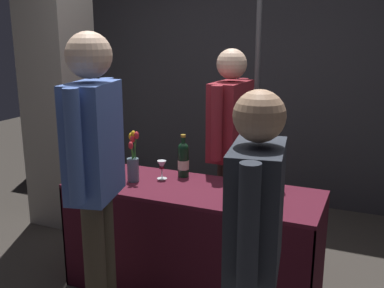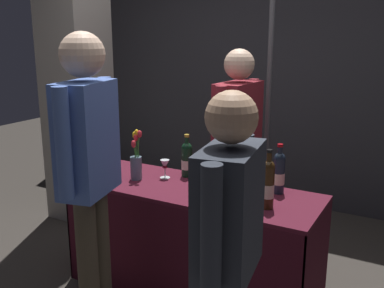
# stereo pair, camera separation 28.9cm
# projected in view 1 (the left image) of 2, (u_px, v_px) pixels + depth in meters

# --- Properties ---
(back_partition) EXTENTS (6.13, 0.12, 2.58)m
(back_partition) POSITION_uv_depth(u_px,v_px,m) (268.00, 79.00, 4.62)
(back_partition) COLOR #2D2D33
(back_partition) RESTS_ON ground_plane
(concrete_pillar) EXTENTS (0.49, 0.49, 3.51)m
(concrete_pillar) POSITION_uv_depth(u_px,v_px,m) (55.00, 33.00, 3.95)
(concrete_pillar) COLOR gray
(concrete_pillar) RESTS_ON ground_plane
(tasting_table) EXTENTS (1.71, 0.60, 0.76)m
(tasting_table) POSITION_uv_depth(u_px,v_px,m) (192.00, 222.00, 3.03)
(tasting_table) COLOR #4C1423
(tasting_table) RESTS_ON ground_plane
(featured_wine_bottle) EXTENTS (0.08, 0.08, 0.32)m
(featured_wine_bottle) POSITION_uv_depth(u_px,v_px,m) (278.00, 169.00, 2.90)
(featured_wine_bottle) COLOR #192333
(featured_wine_bottle) RESTS_ON tasting_table
(display_bottle_0) EXTENTS (0.08, 0.08, 0.31)m
(display_bottle_0) POSITION_uv_depth(u_px,v_px,m) (183.00, 159.00, 3.17)
(display_bottle_0) COLOR black
(display_bottle_0) RESTS_ON tasting_table
(display_bottle_1) EXTENTS (0.07, 0.07, 0.36)m
(display_bottle_1) POSITION_uv_depth(u_px,v_px,m) (273.00, 181.00, 2.64)
(display_bottle_1) COLOR #38230F
(display_bottle_1) RESTS_ON tasting_table
(display_bottle_2) EXTENTS (0.08, 0.08, 0.34)m
(display_bottle_2) POSITION_uv_depth(u_px,v_px,m) (236.00, 178.00, 2.69)
(display_bottle_2) COLOR black
(display_bottle_2) RESTS_ON tasting_table
(display_bottle_3) EXTENTS (0.07, 0.07, 0.35)m
(display_bottle_3) POSITION_uv_depth(u_px,v_px,m) (92.00, 162.00, 3.04)
(display_bottle_3) COLOR #38230F
(display_bottle_3) RESTS_ON tasting_table
(wine_glass_near_vendor) EXTENTS (0.07, 0.07, 0.13)m
(wine_glass_near_vendor) POSITION_uv_depth(u_px,v_px,m) (162.00, 166.00, 3.13)
(wine_glass_near_vendor) COLOR silver
(wine_glass_near_vendor) RESTS_ON tasting_table
(flower_vase) EXTENTS (0.09, 0.09, 0.35)m
(flower_vase) POSITION_uv_depth(u_px,v_px,m) (133.00, 163.00, 3.07)
(flower_vase) COLOR slate
(flower_vase) RESTS_ON tasting_table
(vendor_presenter) EXTENTS (0.23, 0.62, 1.65)m
(vendor_presenter) POSITION_uv_depth(u_px,v_px,m) (230.00, 135.00, 3.42)
(vendor_presenter) COLOR #4C4233
(vendor_presenter) RESTS_ON ground_plane
(taster_foreground_right) EXTENTS (0.27, 0.57, 1.55)m
(taster_foreground_right) POSITION_uv_depth(u_px,v_px,m) (255.00, 238.00, 1.89)
(taster_foreground_right) COLOR #2D3347
(taster_foreground_right) RESTS_ON ground_plane
(taster_foreground_left) EXTENTS (0.29, 0.54, 1.77)m
(taster_foreground_left) POSITION_uv_depth(u_px,v_px,m) (95.00, 164.00, 2.43)
(taster_foreground_left) COLOR #4C4233
(taster_foreground_left) RESTS_ON ground_plane
(booth_signpost) EXTENTS (0.57, 0.04, 2.27)m
(booth_signpost) POSITION_uv_depth(u_px,v_px,m) (257.00, 78.00, 3.72)
(booth_signpost) COLOR #47474C
(booth_signpost) RESTS_ON ground_plane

